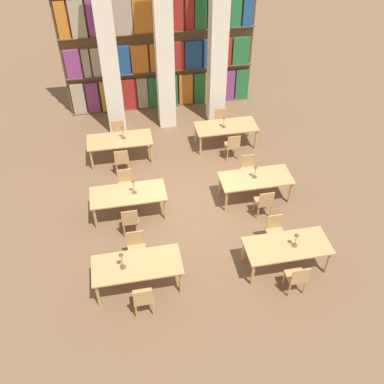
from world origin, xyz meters
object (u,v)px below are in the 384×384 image
(chair_11, at_px, (221,121))
(pillar_center, at_px, (164,39))
(chair_9, at_px, (119,133))
(chair_4, at_px, (130,220))
(chair_7, at_px, (248,169))
(chair_3, at_px, (275,231))
(desk_lamp_2, at_px, (133,184))
(chair_0, at_px, (143,298))
(chair_2, at_px, (297,277))
(reading_table_2, at_px, (128,196))
(chair_8, at_px, (122,160))
(chair_1, at_px, (137,247))
(desk_lamp_3, at_px, (255,170))
(reading_table_4, at_px, (120,141))
(desk_lamp_0, at_px, (121,258))
(chair_6, at_px, (264,202))
(desk_lamp_4, at_px, (122,130))
(chair_5, at_px, (126,184))
(reading_table_0, at_px, (137,267))
(pillar_right, at_px, (218,35))
(chair_10, at_px, (233,145))
(desk_lamp_5, at_px, (224,120))
(reading_table_5, at_px, (226,128))
(pillar_left, at_px, (107,43))
(desk_lamp_1, at_px, (296,238))
(reading_table_1, at_px, (287,248))
(reading_table_3, at_px, (256,180))

(chair_11, bearing_deg, pillar_center, -30.64)
(chair_9, bearing_deg, chair_4, 90.52)
(chair_7, distance_m, chair_11, 2.70)
(chair_3, relative_size, desk_lamp_2, 2.01)
(chair_0, height_order, chair_3, same)
(chair_2, relative_size, reading_table_2, 0.45)
(chair_9, bearing_deg, chair_8, 90.00)
(chair_1, distance_m, desk_lamp_3, 3.84)
(reading_table_4, distance_m, chair_11, 3.53)
(chair_0, distance_m, chair_4, 2.41)
(desk_lamp_0, bearing_deg, chair_9, 87.67)
(chair_6, bearing_deg, chair_11, 91.91)
(pillar_center, height_order, chair_1, pillar_center)
(chair_2, height_order, reading_table_4, chair_2)
(chair_4, relative_size, desk_lamp_4, 1.98)
(desk_lamp_0, xyz_separation_m, chair_3, (3.74, 0.66, -0.57))
(reading_table_2, bearing_deg, chair_9, 91.12)
(chair_7, bearing_deg, desk_lamp_3, 85.06)
(desk_lamp_0, relative_size, chair_8, 0.53)
(chair_5, bearing_deg, desk_lamp_3, 168.47)
(reading_table_0, xyz_separation_m, chair_6, (3.50, 1.68, -0.18))
(pillar_right, xyz_separation_m, chair_1, (-3.36, -6.11, -2.51))
(chair_10, distance_m, desk_lamp_5, 0.86)
(reading_table_5, distance_m, desk_lamp_5, 0.36)
(chair_1, relative_size, chair_6, 1.00)
(chair_2, bearing_deg, chair_1, 155.41)
(chair_5, bearing_deg, desk_lamp_5, -149.63)
(pillar_left, distance_m, desk_lamp_0, 7.13)
(pillar_right, xyz_separation_m, desk_lamp_1, (0.20, -6.97, -1.99))
(reading_table_4, bearing_deg, desk_lamp_1, -54.46)
(pillar_right, xyz_separation_m, chair_11, (-0.04, -1.01, -2.51))
(reading_table_1, xyz_separation_m, chair_8, (-3.52, 4.35, -0.18))
(chair_1, distance_m, reading_table_1, 3.51)
(desk_lamp_0, bearing_deg, desk_lamp_2, 79.05)
(pillar_center, xyz_separation_m, pillar_right, (1.73, 0.00, 0.00))
(reading_table_1, bearing_deg, chair_4, 152.92)
(chair_3, distance_m, chair_6, 1.05)
(pillar_left, height_order, reading_table_5, pillar_left)
(reading_table_0, xyz_separation_m, desk_lamp_4, (0.06, 5.03, 0.38))
(reading_table_4, xyz_separation_m, chair_10, (3.42, -0.61, -0.18))
(chair_5, height_order, chair_11, same)
(desk_lamp_0, xyz_separation_m, reading_table_3, (3.78, 2.43, -0.40))
(chair_3, height_order, chair_6, same)
(pillar_right, distance_m, chair_6, 5.74)
(pillar_center, bearing_deg, reading_table_2, -110.68)
(pillar_center, distance_m, chair_5, 4.78)
(chair_10, bearing_deg, chair_0, -123.05)
(pillar_left, relative_size, chair_5, 6.72)
(desk_lamp_4, distance_m, chair_10, 3.41)
(desk_lamp_4, bearing_deg, chair_9, 100.99)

